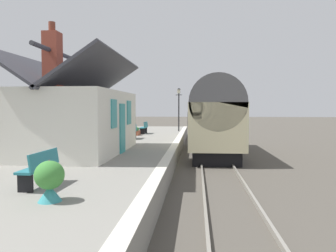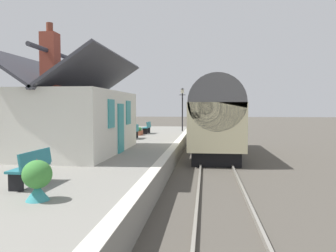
{
  "view_description": "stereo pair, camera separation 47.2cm",
  "coord_description": "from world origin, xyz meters",
  "views": [
    {
      "loc": [
        -17.29,
        0.06,
        2.76
      ],
      "look_at": [
        -0.8,
        1.5,
        1.82
      ],
      "focal_mm": 35.0,
      "sensor_mm": 36.0,
      "label": 1
    },
    {
      "loc": [
        -17.24,
        -0.41,
        2.76
      ],
      "look_at": [
        -0.8,
        1.5,
        1.82
      ],
      "focal_mm": 35.0,
      "sensor_mm": 36.0,
      "label": 2
    }
  ],
  "objects": [
    {
      "name": "ground_plane",
      "position": [
        0.0,
        0.0,
        0.0
      ],
      "size": [
        160.0,
        160.0,
        0.0
      ],
      "primitive_type": "plane",
      "color": "#4C473F"
    },
    {
      "name": "platform",
      "position": [
        0.0,
        4.36,
        0.41
      ],
      "size": [
        32.0,
        6.72,
        0.82
      ],
      "primitive_type": "cube",
      "color": "gray",
      "rests_on": "ground"
    },
    {
      "name": "platform_edge_coping",
      "position": [
        0.0,
        1.18,
        0.83
      ],
      "size": [
        32.0,
        0.36,
        0.02
      ],
      "primitive_type": "cube",
      "color": "beige",
      "rests_on": "platform"
    },
    {
      "name": "rail_near",
      "position": [
        0.0,
        -1.62,
        0.07
      ],
      "size": [
        52.0,
        0.08,
        0.14
      ],
      "primitive_type": "cube",
      "color": "gray",
      "rests_on": "ground"
    },
    {
      "name": "rail_far",
      "position": [
        0.0,
        -0.18,
        0.07
      ],
      "size": [
        52.0,
        0.08,
        0.14
      ],
      "primitive_type": "cube",
      "color": "gray",
      "rests_on": "ground"
    },
    {
      "name": "train",
      "position": [
        2.07,
        -0.9,
        2.22
      ],
      "size": [
        9.47,
        2.73,
        4.32
      ],
      "color": "black",
      "rests_on": "ground"
    },
    {
      "name": "station_building",
      "position": [
        -3.68,
        5.29,
        2.26
      ],
      "size": [
        7.1,
        4.36,
        5.03
      ],
      "color": "silver",
      "rests_on": "platform"
    },
    {
      "name": "bench_by_lamp",
      "position": [
        -9.67,
        3.87,
        1.29
      ],
      "size": [
        1.41,
        0.47,
        0.88
      ],
      "color": "#26727F",
      "rests_on": "platform"
    },
    {
      "name": "bench_near_building",
      "position": [
        2.6,
        4.0,
        1.29
      ],
      "size": [
        1.4,
        0.44,
        0.88
      ],
      "color": "#26727F",
      "rests_on": "platform"
    },
    {
      "name": "bench_platform_end",
      "position": [
        6.63,
        3.92,
        1.29
      ],
      "size": [
        1.4,
        0.45,
        0.88
      ],
      "color": "#26727F",
      "rests_on": "platform"
    },
    {
      "name": "planter_by_door",
      "position": [
        4.26,
        4.87,
        1.24
      ],
      "size": [
        0.57,
        0.57,
        0.82
      ],
      "color": "#9E5138",
      "rests_on": "platform"
    },
    {
      "name": "planter_bench_right",
      "position": [
        7.45,
        6.63,
        1.21
      ],
      "size": [
        0.43,
        0.43,
        0.73
      ],
      "color": "teal",
      "rests_on": "platform"
    },
    {
      "name": "planter_edge_near",
      "position": [
        0.97,
        5.7,
        1.26
      ],
      "size": [
        0.54,
        0.54,
        0.82
      ],
      "color": "gray",
      "rests_on": "platform"
    },
    {
      "name": "planter_corner_building",
      "position": [
        -10.87,
        3.07,
        1.27
      ],
      "size": [
        0.61,
        0.61,
        0.88
      ],
      "color": "teal",
      "rests_on": "platform"
    },
    {
      "name": "planter_edge_far",
      "position": [
        5.28,
        4.22,
        1.09
      ],
      "size": [
        1.04,
        0.32,
        0.57
      ],
      "color": "#9E5138",
      "rests_on": "platform"
    },
    {
      "name": "lamp_post_platform",
      "position": [
        9.44,
        1.51,
        3.3
      ],
      "size": [
        0.32,
        0.5,
        3.54
      ],
      "color": "black",
      "rests_on": "platform"
    }
  ]
}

